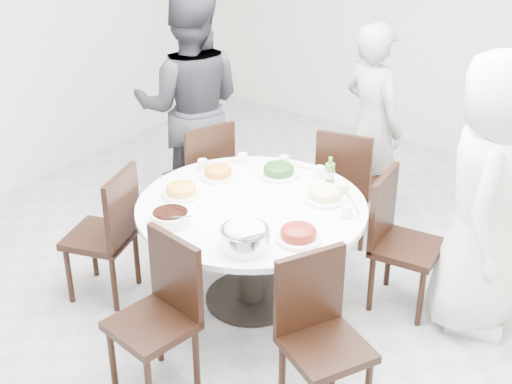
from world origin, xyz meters
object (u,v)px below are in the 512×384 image
Objects in this scene: chair_s at (151,322)px; diner_middle at (372,125)px; chair_n at (348,182)px; chair_sw at (100,234)px; chair_nw at (199,176)px; rice_bowl at (245,239)px; diner_right at (489,196)px; dining_table at (252,254)px; diner_left at (190,107)px; soup_bowl at (170,217)px; chair_se at (326,345)px; beverage_bottle at (330,172)px; chair_ne at (408,245)px.

chair_s is 0.58× the size of diner_middle.
chair_sw is (-0.98, -1.66, 0.00)m from chair_n.
chair_nw is 1.59m from rice_bowl.
chair_n is at bearing 57.81° from diner_right.
dining_table is 0.91× the size of diner_middle.
dining_table is 1.07m from chair_nw.
diner_left reaches higher than soup_bowl.
dining_table is 1.14m from chair_n.
chair_se is at bearing 110.12° from diner_left.
chair_nw reaches higher than rice_bowl.
diner_right is 6.35× the size of rice_bowl.
chair_nw is 0.51× the size of diner_left.
beverage_bottle is at bearing 61.28° from soup_bowl.
chair_ne is 1.00× the size of chair_sw.
chair_nw is 1.00× the size of chair_se.
soup_bowl is (-0.36, -1.62, 0.31)m from chair_n.
chair_ne is 1.00× the size of chair_se.
chair_nw is (-1.01, -0.59, 0.00)m from chair_n.
diner_right is at bearing 27.99° from dining_table.
soup_bowl is at bearing 51.76° from chair_nw.
diner_middle is (-0.02, 0.38, 0.35)m from chair_n.
chair_se is 0.58× the size of diner_middle.
diner_middle is at bearing 32.83° from chair_ne.
chair_ne is at bearing 42.81° from soup_bowl.
diner_left reaches higher than chair_nw.
beverage_bottle reaches higher than chair_ne.
chair_nw is 1.43m from diner_middle.
diner_middle reaches higher than chair_sw.
beverage_bottle is (0.18, -0.62, 0.39)m from chair_n.
chair_n is 2.16m from chair_s.
diner_right reaches higher than rice_bowl.
dining_table is 0.76m from beverage_bottle.
diner_left is 6.46× the size of rice_bowl.
chair_sw is 0.70m from soup_bowl.
diner_right is (1.29, 0.69, 0.54)m from dining_table.
diner_left is at bearing 139.91° from rice_bowl.
beverage_bottle is at bearing 92.29° from chair_n.
chair_sw is 1.00× the size of chair_s.
chair_s is at bearing -98.28° from beverage_bottle.
dining_table is at bearing -118.65° from beverage_bottle.
diner_left is 7.60× the size of soup_bowl.
diner_middle is 6.68× the size of soup_bowl.
chair_n is at bearing 160.07° from diner_left.
chair_nw reaches higher than soup_bowl.
diner_middle is at bearing -100.74° from chair_n.
dining_table is 6.82× the size of beverage_bottle.
rice_bowl is at bearing 143.43° from chair_ne.
chair_nw is 1.08m from chair_sw.
diner_left is 1.46m from beverage_bottle.
rice_bowl is at bearing 102.38° from chair_se.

